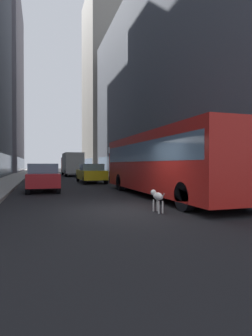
# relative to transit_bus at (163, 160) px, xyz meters

# --- Properties ---
(ground_plane) EXTENTS (120.00, 120.00, 0.00)m
(ground_plane) POSITION_rel_transit_bus_xyz_m (-2.80, 31.74, -1.78)
(ground_plane) COLOR black
(sidewalk_left) EXTENTS (2.40, 110.00, 0.15)m
(sidewalk_left) POSITION_rel_transit_bus_xyz_m (-8.50, 31.74, -1.70)
(sidewalk_left) COLOR gray
(sidewalk_left) RESTS_ON ground
(sidewalk_right) EXTENTS (2.40, 110.00, 0.15)m
(sidewalk_right) POSITION_rel_transit_bus_xyz_m (2.90, 31.74, -1.70)
(sidewalk_right) COLOR #9E9991
(sidewalk_right) RESTS_ON ground
(building_right_mid) EXTENTS (9.05, 20.63, 22.83)m
(building_right_mid) POSITION_rel_transit_bus_xyz_m (9.10, 28.02, 9.63)
(building_right_mid) COLOR #4C515B
(building_right_mid) RESTS_ON ground
(building_right_far) EXTENTS (9.96, 14.70, 38.88)m
(building_right_far) POSITION_rel_transit_bus_xyz_m (9.10, 47.80, 17.65)
(building_right_far) COLOR gray
(building_right_far) RESTS_ON ground
(transit_bus) EXTENTS (2.78, 11.53, 3.05)m
(transit_bus) POSITION_rel_transit_bus_xyz_m (0.00, 0.00, 0.00)
(transit_bus) COLOR red
(transit_bus) RESTS_ON ground
(car_black_suv) EXTENTS (1.88, 3.90, 1.62)m
(car_black_suv) POSITION_rel_transit_bus_xyz_m (-5.60, 29.08, -0.96)
(car_black_suv) COLOR black
(car_black_suv) RESTS_ON ground
(car_red_coupe) EXTENTS (1.77, 4.01, 1.62)m
(car_red_coupe) POSITION_rel_transit_bus_xyz_m (-5.60, 4.37, -0.96)
(car_red_coupe) COLOR red
(car_red_coupe) RESTS_ON ground
(car_yellow_taxi) EXTENTS (1.93, 4.74, 1.62)m
(car_yellow_taxi) POSITION_rel_transit_bus_xyz_m (-1.60, 10.83, -0.95)
(car_yellow_taxi) COLOR yellow
(car_yellow_taxi) RESTS_ON ground
(box_truck) EXTENTS (2.30, 7.50, 3.05)m
(box_truck) POSITION_rel_transit_bus_xyz_m (-1.60, 25.33, -0.11)
(box_truck) COLOR #A51919
(box_truck) RESTS_ON ground
(dalmatian_dog) EXTENTS (0.22, 0.96, 0.72)m
(dalmatian_dog) POSITION_rel_transit_bus_xyz_m (-2.06, -3.98, -1.26)
(dalmatian_dog) COLOR white
(dalmatian_dog) RESTS_ON ground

